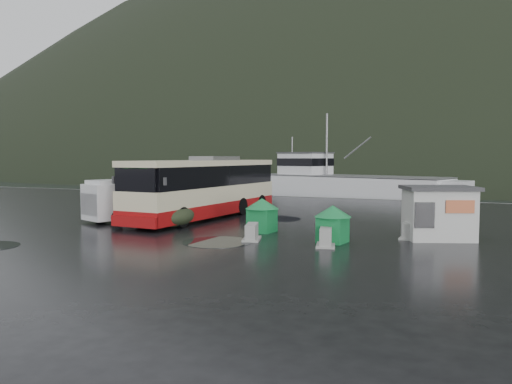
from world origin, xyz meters
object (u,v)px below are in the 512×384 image
at_px(coach_bus, 206,217).
at_px(ticket_kiosk, 438,239).
at_px(jersey_barrier_a, 252,240).
at_px(jersey_barrier_b, 326,246).
at_px(white_van, 135,220).
at_px(waste_bin_right, 332,242).
at_px(waste_bin_left, 262,232).
at_px(dome_tent, 174,226).
at_px(jersey_barrier_c, 409,238).
at_px(fishing_trawler, 349,193).

bearing_deg(coach_bus, ticket_kiosk, -9.20).
xyz_separation_m(jersey_barrier_a, jersey_barrier_b, (3.32, -0.13, 0.00)).
bearing_deg(coach_bus, white_van, -136.93).
bearing_deg(jersey_barrier_b, waste_bin_right, 87.33).
height_order(white_van, waste_bin_left, white_van).
bearing_deg(waste_bin_right, white_van, 166.62).
height_order(dome_tent, jersey_barrier_b, dome_tent).
xyz_separation_m(waste_bin_left, dome_tent, (-4.91, -0.05, 0.00)).
distance_m(dome_tent, jersey_barrier_c, 11.64).
bearing_deg(ticket_kiosk, waste_bin_left, 166.45).
bearing_deg(jersey_barrier_c, dome_tent, -175.49).
bearing_deg(jersey_barrier_c, waste_bin_right, -139.69).
distance_m(waste_bin_right, dome_tent, 8.89).
distance_m(ticket_kiosk, jersey_barrier_b, 5.37).
height_order(waste_bin_right, dome_tent, waste_bin_right).
bearing_deg(jersey_barrier_c, jersey_barrier_a, -152.88).
relative_size(waste_bin_left, fishing_trawler, 0.07).
xyz_separation_m(waste_bin_left, waste_bin_right, (3.85, -1.55, 0.00)).
distance_m(ticket_kiosk, jersey_barrier_a, 8.12).
relative_size(dome_tent, jersey_barrier_c, 1.97).
xyz_separation_m(waste_bin_right, ticket_kiosk, (4.01, 2.62, 0.00)).
relative_size(white_van, jersey_barrier_b, 3.82).
distance_m(waste_bin_left, ticket_kiosk, 7.93).
bearing_deg(jersey_barrier_a, jersey_barrier_c, 27.12).
xyz_separation_m(coach_bus, waste_bin_left, (5.28, -4.02, 0.00)).
bearing_deg(fishing_trawler, jersey_barrier_a, -67.00).
xyz_separation_m(white_van, waste_bin_left, (8.46, -1.38, 0.00)).
relative_size(dome_tent, jersey_barrier_b, 1.97).
distance_m(waste_bin_left, jersey_barrier_a, 2.36).
bearing_deg(jersey_barrier_b, waste_bin_left, 147.29).
xyz_separation_m(jersey_barrier_c, fishing_trawler, (-8.85, 26.97, 0.00)).
bearing_deg(jersey_barrier_b, jersey_barrier_c, 48.95).
distance_m(dome_tent, ticket_kiosk, 12.82).
distance_m(coach_bus, jersey_barrier_c, 12.38).
height_order(jersey_barrier_b, jersey_barrier_c, same).
bearing_deg(jersey_barrier_b, white_van, 162.67).
xyz_separation_m(waste_bin_right, jersey_barrier_a, (-3.37, -0.77, 0.00)).
height_order(coach_bus, jersey_barrier_a, coach_bus).
height_order(waste_bin_left, jersey_barrier_b, waste_bin_left).
bearing_deg(dome_tent, ticket_kiosk, 5.05).
bearing_deg(jersey_barrier_b, jersey_barrier_a, 177.72).
height_order(coach_bus, waste_bin_right, coach_bus).
bearing_deg(waste_bin_left, jersey_barrier_c, 7.36).
bearing_deg(white_van, ticket_kiosk, 19.94).
relative_size(coach_bus, waste_bin_right, 8.25).
bearing_deg(jersey_barrier_c, fishing_trawler, 108.16).
xyz_separation_m(white_van, dome_tent, (3.55, -1.43, 0.00)).
height_order(dome_tent, jersey_barrier_c, dome_tent).
relative_size(dome_tent, ticket_kiosk, 0.98).
bearing_deg(waste_bin_left, dome_tent, -179.40).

